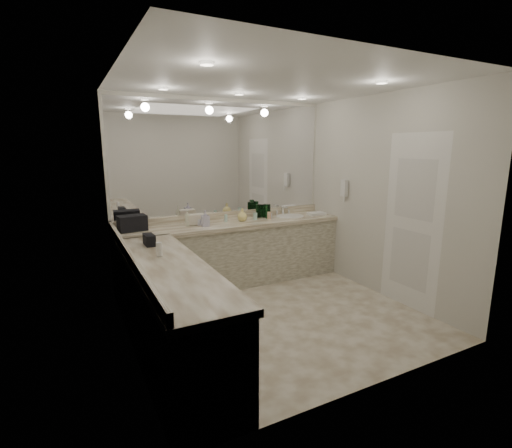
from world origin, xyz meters
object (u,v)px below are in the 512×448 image
cream_cosmetic_case (196,220)px  soap_bottle_a (188,218)px  sink (290,217)px  wall_phone (344,188)px  black_toiletry_bag (132,223)px  hand_towel (316,214)px  soap_bottle_c (242,215)px  soap_bottle_b (205,218)px

cream_cosmetic_case → soap_bottle_a: 0.13m
sink → wall_phone: (0.61, -0.50, 0.46)m
wall_phone → soap_bottle_a: size_ratio=1.17×
black_toiletry_bag → hand_towel: 2.73m
soap_bottle_a → soap_bottle_c: bearing=-3.9°
cream_cosmetic_case → soap_bottle_c: bearing=-5.6°
sink → black_toiletry_bag: (-2.29, 0.07, 0.10)m
hand_towel → soap_bottle_a: size_ratio=1.24×
soap_bottle_a → soap_bottle_c: (0.78, -0.05, -0.01)m
wall_phone → soap_bottle_b: size_ratio=1.12×
cream_cosmetic_case → hand_towel: bearing=-4.8°
sink → hand_towel: bearing=-12.2°
sink → soap_bottle_c: size_ratio=2.44×
soap_bottle_a → soap_bottle_b: size_ratio=0.96×
soap_bottle_a → wall_phone: bearing=-14.4°
soap_bottle_b → soap_bottle_c: size_ratio=1.18×
wall_phone → hand_towel: wall_phone is taller
black_toiletry_bag → soap_bottle_b: size_ratio=1.57×
hand_towel → soap_bottle_c: (-1.22, 0.10, 0.07)m
soap_bottle_c → cream_cosmetic_case: bearing=174.0°
black_toiletry_bag → soap_bottle_b: bearing=-10.2°
wall_phone → cream_cosmetic_case: size_ratio=1.04×
cream_cosmetic_case → wall_phone: bearing=-15.3°
sink → soap_bottle_a: size_ratio=2.14×
sink → soap_bottle_c: soap_bottle_c is taller
sink → black_toiletry_bag: black_toiletry_bag is taller
black_toiletry_bag → cream_cosmetic_case: size_ratio=1.46×
sink → cream_cosmetic_case: 1.46m
soap_bottle_b → black_toiletry_bag: bearing=169.8°
black_toiletry_bag → hand_towel: size_ratio=1.31×
wall_phone → soap_bottle_c: 1.53m
soap_bottle_c → sink: bearing=-0.5°
wall_phone → soap_bottle_a: (-2.19, 0.56, -0.35)m
cream_cosmetic_case → sink: bearing=-2.7°
wall_phone → cream_cosmetic_case: (-2.06, 0.58, -0.38)m
sink → wall_phone: bearing=-39.6°
wall_phone → black_toiletry_bag: 2.97m
hand_towel → wall_phone: bearing=-66.5°
wall_phone → black_toiletry_bag: bearing=168.9°
black_toiletry_bag → cream_cosmetic_case: black_toiletry_bag is taller
wall_phone → soap_bottle_a: wall_phone is taller
cream_cosmetic_case → soap_bottle_b: 0.19m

